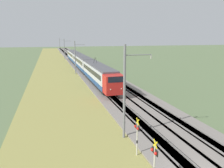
# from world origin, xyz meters

# --- Properties ---
(ballast_main) EXTENTS (240.00, 4.40, 0.30)m
(ballast_main) POSITION_xyz_m (50.00, 0.00, 0.15)
(ballast_main) COLOR gray
(ballast_main) RESTS_ON ground
(ballast_adjacent) EXTENTS (240.00, 4.40, 0.30)m
(ballast_adjacent) POSITION_xyz_m (50.00, -4.06, 0.15)
(ballast_adjacent) COLOR gray
(ballast_adjacent) RESTS_ON ground
(track_main) EXTENTS (240.00, 1.57, 0.45)m
(track_main) POSITION_xyz_m (50.00, 0.00, 0.16)
(track_main) COLOR #4C4238
(track_main) RESTS_ON ground
(track_adjacent) EXTENTS (240.00, 1.57, 0.45)m
(track_adjacent) POSITION_xyz_m (50.00, -4.06, 0.16)
(track_adjacent) COLOR #4C4238
(track_adjacent) RESTS_ON ground
(grass_verge) EXTENTS (240.00, 13.77, 0.12)m
(grass_verge) POSITION_xyz_m (50.00, 5.99, 0.06)
(grass_verge) COLOR #99934C
(grass_verge) RESTS_ON ground
(passenger_train) EXTENTS (61.61, 2.88, 5.03)m
(passenger_train) POSITION_xyz_m (48.91, 0.00, 2.36)
(passenger_train) COLOR red
(passenger_train) RESTS_ON ground
(crossing_signal_near) EXTENTS (0.70, 0.23, 3.14)m
(crossing_signal_near) POSITION_xyz_m (0.30, 3.03, 1.90)
(crossing_signal_near) COLOR beige
(crossing_signal_near) RESTS_ON ground
(crossing_signal_aux) EXTENTS (0.70, 0.23, 3.11)m
(crossing_signal_aux) POSITION_xyz_m (3.87, 2.65, 1.88)
(crossing_signal_aux) COLOR beige
(crossing_signal_aux) RESTS_ON ground
(catenary_mast_near) EXTENTS (0.22, 2.56, 8.39)m
(catenary_mast_near) POSITION_xyz_m (6.98, 2.54, 4.33)
(catenary_mast_near) COLOR slate
(catenary_mast_near) RESTS_ON ground
(catenary_mast_mid) EXTENTS (0.22, 2.56, 8.05)m
(catenary_mast_mid) POSITION_xyz_m (42.85, 2.54, 4.16)
(catenary_mast_mid) COLOR slate
(catenary_mast_mid) RESTS_ON ground
(catenary_mast_far) EXTENTS (0.22, 2.56, 8.27)m
(catenary_mast_far) POSITION_xyz_m (78.71, 2.54, 4.28)
(catenary_mast_far) COLOR slate
(catenary_mast_far) RESTS_ON ground
(catenary_mast_distant) EXTENTS (0.22, 2.56, 8.27)m
(catenary_mast_distant) POSITION_xyz_m (114.58, 2.54, 4.28)
(catenary_mast_distant) COLOR slate
(catenary_mast_distant) RESTS_ON ground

